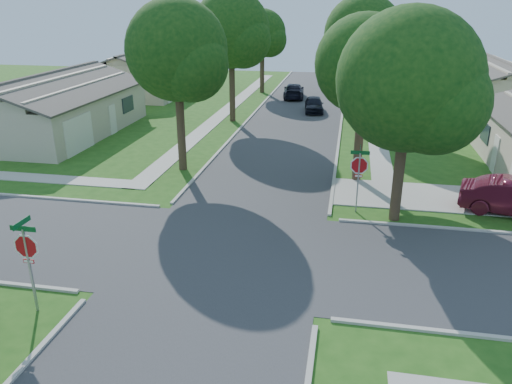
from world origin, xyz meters
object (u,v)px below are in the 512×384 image
object	(u,v)px
stop_sign_sw	(27,250)
stop_sign_ne	(359,168)
tree_w_near	(178,55)
tree_e_near	(365,69)
tree_w_far	(263,36)
house_nw_far	(148,77)
tree_ne_corner	(410,87)
tree_w_mid	(232,33)
tree_e_mid	(363,38)
car_curb_east	(314,104)
tree_e_far	(362,32)
house_ne_far	(494,92)
house_nw_near	(54,112)
car_curb_west	(294,91)

from	to	relation	value
stop_sign_sw	stop_sign_ne	world-z (taller)	same
tree_w_near	tree_e_near	bearing A→B (deg)	-0.00
tree_w_far	house_nw_far	world-z (taller)	tree_w_far
tree_w_near	tree_ne_corner	xyz separation A→B (m)	(11.00, -4.80, -0.52)
tree_w_mid	house_nw_far	bearing A→B (deg)	135.93
stop_sign_sw	tree_ne_corner	size ratio (longest dim) A/B	0.34
tree_e_mid	car_curb_east	distance (m)	8.04
tree_e_near	tree_e_far	xyz separation A→B (m)	(0.00, 25.00, 0.34)
stop_sign_sw	tree_w_mid	world-z (taller)	tree_w_mid
tree_e_far	house_nw_far	world-z (taller)	tree_e_far
tree_e_near	house_ne_far	distance (m)	23.30
stop_sign_ne	car_curb_east	xyz separation A→B (m)	(-3.50, 20.83, -1.40)
tree_e_near	house_nw_far	size ratio (longest dim) A/B	0.61
tree_ne_corner	house_nw_far	size ratio (longest dim) A/B	0.64
tree_w_mid	tree_w_near	bearing A→B (deg)	-90.02
tree_e_far	tree_w_near	world-z (taller)	tree_w_near
house_nw_near	house_nw_far	size ratio (longest dim) A/B	1.00
tree_e_far	tree_w_near	bearing A→B (deg)	-110.60
stop_sign_ne	house_nw_far	world-z (taller)	house_nw_far
tree_e_near	tree_w_mid	xyz separation A→B (m)	(-9.39, 12.00, 0.85)
house_ne_far	stop_sign_ne	bearing A→B (deg)	-114.93
tree_w_near	tree_w_mid	bearing A→B (deg)	89.98
tree_ne_corner	house_nw_near	bearing A→B (deg)	154.23
tree_w_mid	stop_sign_ne	bearing A→B (deg)	-60.20
car_curb_west	tree_e_near	bearing A→B (deg)	99.23
tree_e_far	car_curb_west	world-z (taller)	tree_e_far
tree_e_mid	tree_w_mid	distance (m)	9.40
tree_w_mid	house_nw_far	xyz separation A→B (m)	(-11.35, 10.99, -4.97)
tree_w_mid	tree_e_near	bearing A→B (deg)	-51.95
tree_e_far	car_curb_east	distance (m)	10.64
tree_w_mid	house_ne_far	xyz separation A→B (m)	(20.63, 7.99, -4.97)
stop_sign_sw	tree_e_near	world-z (taller)	tree_e_near
stop_sign_sw	car_curb_west	xyz separation A→B (m)	(3.50, 36.23, -1.35)
house_nw_near	tree_w_mid	bearing A→B (deg)	27.90
tree_e_mid	tree_w_near	size ratio (longest dim) A/B	1.03
tree_e_near	car_curb_west	distance (m)	23.82
tree_e_near	tree_w_mid	distance (m)	15.26
house_nw_far	tree_w_near	bearing A→B (deg)	-63.73
tree_w_near	tree_w_far	xyz separation A→B (m)	(-0.01, 25.00, -0.61)
tree_e_near	car_curb_east	world-z (taller)	tree_e_near
stop_sign_ne	tree_w_far	distance (m)	30.96
stop_sign_ne	tree_w_mid	size ratio (longest dim) A/B	0.31
tree_w_far	car_curb_west	distance (m)	6.43
tree_e_near	car_curb_west	bearing A→B (deg)	104.80
tree_w_mid	house_nw_near	bearing A→B (deg)	-152.10
house_ne_far	house_nw_near	size ratio (longest dim) A/B	1.00
tree_e_far	house_nw_far	bearing A→B (deg)	-174.47
stop_sign_ne	house_nw_far	distance (m)	34.26
tree_e_near	house_ne_far	world-z (taller)	tree_e_near
house_ne_far	car_curb_west	xyz separation A→B (m)	(-17.19, 2.53, -0.84)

